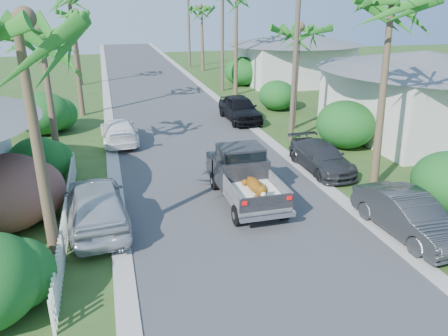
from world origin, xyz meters
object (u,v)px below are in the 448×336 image
object	(u,v)px
utility_pole_b	(295,57)
utility_pole_c	(222,36)
palm_r_b	(299,28)
palm_r_d	(202,7)
house_right_near	(420,97)
parked_car_ln	(96,204)
palm_l_d	(73,12)
parked_car_rm	(321,157)
palm_l_b	(40,31)
parked_car_rf	(240,109)
pickup_truck	(242,173)
house_right_far	(293,60)
parked_car_lf	(119,131)
parked_car_rn	(408,215)
utility_pole_d	(189,27)
palm_l_a	(17,21)

from	to	relation	value
utility_pole_b	utility_pole_c	world-z (taller)	same
palm_r_b	palm_r_d	size ratio (longest dim) A/B	0.90
palm_r_b	palm_r_d	world-z (taller)	palm_r_d
house_right_near	parked_car_ln	bearing A→B (deg)	-159.52
palm_l_d	palm_r_b	xyz separation A→B (m)	(13.10, -19.00, -0.49)
palm_l_d	utility_pole_c	world-z (taller)	utility_pole_c
parked_car_rm	palm_l_b	bearing A→B (deg)	160.84
parked_car_rf	palm_l_b	distance (m)	13.35
utility_pole_b	utility_pole_c	xyz separation A→B (m)	(0.00, 15.00, 0.00)
pickup_truck	palm_l_b	bearing A→B (deg)	142.29
palm_l_b	house_right_far	distance (m)	27.06
house_right_near	house_right_far	distance (m)	18.00
utility_pole_b	utility_pole_c	distance (m)	15.00
parked_car_ln	palm_l_b	world-z (taller)	palm_l_b
parked_car_ln	palm_l_d	bearing A→B (deg)	-91.83
parked_car_rf	utility_pole_c	distance (m)	11.06
parked_car_lf	palm_l_d	xyz separation A→B (m)	(-2.68, 19.05, 5.78)
parked_car_rn	palm_r_b	distance (m)	14.16
pickup_truck	utility_pole_c	xyz separation A→B (m)	(5.00, 21.72, 3.59)
pickup_truck	house_right_far	bearing A→B (deg)	62.40
palm_l_d	palm_l_b	bearing A→B (deg)	-90.78
parked_car_ln	pickup_truck	bearing A→B (deg)	-174.66
parked_car_rn	house_right_far	distance (m)	29.21
palm_l_b	palm_r_d	size ratio (longest dim) A/B	0.93
parked_car_rm	utility_pole_d	size ratio (longest dim) A/B	0.48
utility_pole_b	utility_pole_d	world-z (taller)	same
house_right_far	utility_pole_c	bearing A→B (deg)	-164.88
parked_car_rm	parked_car_rn	bearing A→B (deg)	-91.06
parked_car_rm	palm_l_a	distance (m)	13.84
parked_car_lf	utility_pole_c	xyz separation A→B (m)	(9.42, 13.05, 3.94)
parked_car_lf	palm_l_a	world-z (taller)	palm_l_a
pickup_truck	house_right_far	size ratio (longest dim) A/B	0.57
pickup_truck	parked_car_rm	world-z (taller)	pickup_truck
parked_car_rn	utility_pole_d	xyz separation A→B (m)	(0.60, 41.06, 3.88)
palm_l_a	utility_pole_d	bearing A→B (deg)	73.56
pickup_truck	palm_r_b	world-z (taller)	palm_r_b
pickup_truck	palm_l_b	size ratio (longest dim) A/B	0.69
palm_l_a	parked_car_rm	bearing A→B (deg)	24.66
palm_r_b	utility_pole_b	size ratio (longest dim) A/B	0.80
utility_pole_d	utility_pole_b	bearing A→B (deg)	-90.00
parked_car_rf	palm_l_d	xyz separation A→B (m)	(-10.51, 16.27, 5.63)
parked_car_rn	palm_r_d	world-z (taller)	palm_r_d
parked_car_lf	utility_pole_c	size ratio (longest dim) A/B	0.51
parked_car_rm	utility_pole_b	xyz separation A→B (m)	(0.60, 4.86, 3.97)
palm_l_d	utility_pole_c	xyz separation A→B (m)	(12.10, -6.00, -1.84)
parked_car_lf	house_right_far	xyz separation A→B (m)	(16.82, 15.05, 1.46)
utility_pole_b	utility_pole_d	bearing A→B (deg)	90.00
parked_car_lf	utility_pole_d	world-z (taller)	utility_pole_d
house_right_near	utility_pole_c	world-z (taller)	utility_pole_c
palm_r_b	parked_car_lf	bearing A→B (deg)	-179.72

